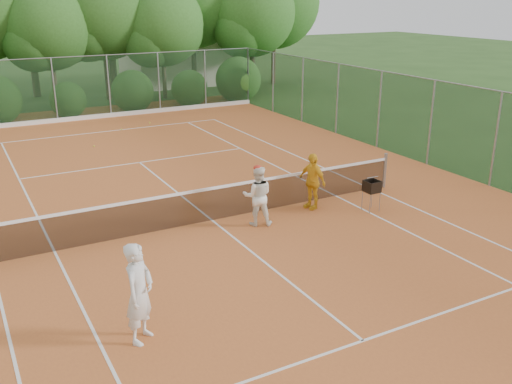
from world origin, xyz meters
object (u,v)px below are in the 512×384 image
player_white (139,293)px  player_yellow (312,181)px  ball_hopper (372,187)px  player_center_grp (258,196)px

player_white → player_yellow: 7.49m
ball_hopper → player_yellow: bearing=159.9°
player_center_grp → player_white: bearing=-139.6°
player_white → ball_hopper: size_ratio=2.10×
player_white → player_yellow: bearing=-11.5°
player_center_grp → ball_hopper: size_ratio=1.86×
player_white → player_center_grp: bearing=-3.9°
player_yellow → player_center_grp: bearing=-92.8°
player_white → player_yellow: player_white is taller
player_white → player_center_grp: (4.35, 3.70, -0.12)m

